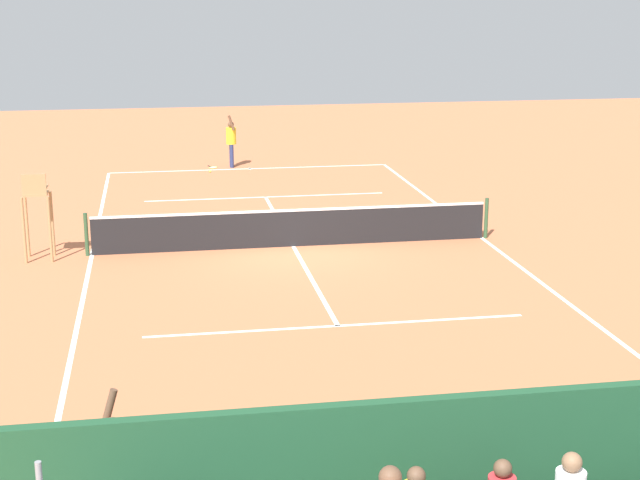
{
  "coord_description": "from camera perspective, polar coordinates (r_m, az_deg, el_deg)",
  "views": [
    {
      "loc": [
        3.37,
        23.56,
        6.39
      ],
      "look_at": [
        0.0,
        4.0,
        1.2
      ],
      "focal_mm": 54.51,
      "sensor_mm": 36.0,
      "label": 1
    }
  ],
  "objects": [
    {
      "name": "line_judge",
      "position": [
        11.69,
        -11.96,
        -13.08
      ],
      "size": [
        0.43,
        0.55,
        1.93
      ],
      "color": "#232328",
      "rests_on": "ground"
    },
    {
      "name": "court_line_markings",
      "position": [
        24.68,
        -1.59,
        -0.35
      ],
      "size": [
        10.1,
        22.2,
        0.01
      ],
      "color": "white",
      "rests_on": "ground"
    },
    {
      "name": "umpire_chair",
      "position": [
        24.08,
        -16.31,
        1.89
      ],
      "size": [
        0.67,
        0.67,
        2.14
      ],
      "color": "#A88456",
      "rests_on": "ground"
    },
    {
      "name": "courtside_bench",
      "position": [
        12.9,
        15.34,
        -12.8
      ],
      "size": [
        1.8,
        0.4,
        0.93
      ],
      "color": "#9E754C",
      "rests_on": "ground"
    },
    {
      "name": "tennis_racket",
      "position": [
        35.64,
        -6.31,
        4.27
      ],
      "size": [
        0.4,
        0.58,
        0.03
      ],
      "color": "black",
      "rests_on": "ground"
    },
    {
      "name": "ground_plane",
      "position": [
        24.64,
        -1.58,
        -0.38
      ],
      "size": [
        60.0,
        60.0,
        0.0
      ],
      "primitive_type": "plane",
      "color": "#CC7047"
    },
    {
      "name": "backdrop_wall",
      "position": [
        11.48,
        8.75,
        -13.54
      ],
      "size": [
        18.0,
        0.16,
        2.0
      ],
      "primitive_type": "cube",
      "color": "#1E4C2D",
      "rests_on": "ground"
    },
    {
      "name": "tennis_net",
      "position": [
        24.52,
        -1.59,
        0.75
      ],
      "size": [
        10.3,
        0.1,
        1.07
      ],
      "color": "black",
      "rests_on": "ground"
    },
    {
      "name": "tennis_ball_near",
      "position": [
        34.72,
        -6.47,
        4.01
      ],
      "size": [
        0.07,
        0.07,
        0.07
      ],
      "primitive_type": "sphere",
      "color": "#CCDB33",
      "rests_on": "ground"
    },
    {
      "name": "tennis_player",
      "position": [
        35.53,
        -5.24,
        5.9
      ],
      "size": [
        0.36,
        0.53,
        1.93
      ],
      "color": "navy",
      "rests_on": "ground"
    }
  ]
}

